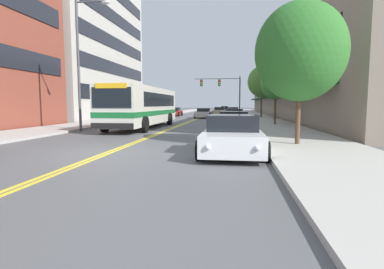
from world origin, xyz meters
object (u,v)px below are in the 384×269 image
car_red_parked_left_far (174,112)px  car_silver_moving_lead (203,113)px  street_lamp_left_near (83,55)px  street_tree_right_near (300,52)px  car_slate_blue_parked_left_mid (164,113)px  street_tree_right_far (262,82)px  car_charcoal_parked_right_mid (233,112)px  fire_hydrant (255,120)px  street_tree_right_mid (276,82)px  car_beige_moving_second (220,111)px  car_champagne_parked_right_end (234,122)px  car_black_moving_third (225,109)px  traffic_signal_mast (223,88)px  city_bus (144,105)px  car_dark_grey_parked_right_far (234,116)px  car_white_parked_right_foreground (233,136)px

car_red_parked_left_far → car_silver_moving_lead: (4.98, -6.12, -0.01)m
street_lamp_left_near → street_tree_right_near: bearing=-24.8°
car_slate_blue_parked_left_mid → street_tree_right_far: (12.14, 0.30, 3.84)m
car_slate_blue_parked_left_mid → street_lamp_left_near: street_lamp_left_near is taller
car_charcoal_parked_right_mid → street_tree_right_far: bearing=-69.9°
car_charcoal_parked_right_mid → fire_hydrant: 25.02m
car_slate_blue_parked_left_mid → street_tree_right_mid: (12.11, -12.59, 2.83)m
car_red_parked_left_far → fire_hydrant: size_ratio=5.23×
street_lamp_left_near → street_tree_right_near: street_lamp_left_near is taller
car_beige_moving_second → street_tree_right_near: street_tree_right_near is taller
car_slate_blue_parked_left_mid → street_tree_right_far: street_tree_right_far is taller
car_charcoal_parked_right_mid → car_champagne_parked_right_end: car_charcoal_parked_right_mid is taller
car_slate_blue_parked_left_mid → car_charcoal_parked_right_mid: car_slate_blue_parked_left_mid is taller
car_black_moving_third → street_tree_right_near: size_ratio=0.75×
car_red_parked_left_far → car_champagne_parked_right_end: bearing=-70.7°
car_red_parked_left_far → car_charcoal_parked_right_mid: (8.69, 3.15, 0.01)m
car_silver_moving_lead → traffic_signal_mast: traffic_signal_mast is taller
city_bus → street_lamp_left_near: size_ratio=1.43×
car_beige_moving_second → street_lamp_left_near: bearing=-104.0°
car_slate_blue_parked_left_mid → car_dark_grey_parked_right_far: car_slate_blue_parked_left_mid is taller
street_lamp_left_near → fire_hydrant: size_ratio=9.49×
car_champagne_parked_right_end → street_tree_right_far: (3.32, 18.90, 3.85)m
street_tree_right_near → street_tree_right_mid: bearing=86.6°
street_tree_right_far → car_slate_blue_parked_left_mid: bearing=-178.6°
car_dark_grey_parked_right_far → car_slate_blue_parked_left_mid: bearing=137.1°
car_slate_blue_parked_left_mid → traffic_signal_mast: 10.58m
car_beige_moving_second → car_silver_moving_lead: bearing=-100.3°
city_bus → street_lamp_left_near: bearing=-127.6°
car_champagne_parked_right_end → traffic_signal_mast: bearing=93.6°
car_red_parked_left_far → traffic_signal_mast: 8.07m
car_red_parked_left_far → car_black_moving_third: 24.91m
car_dark_grey_parked_right_far → city_bus: bearing=-131.1°
car_dark_grey_parked_right_far → street_lamp_left_near: bearing=-130.0°
car_beige_moving_second → car_champagne_parked_right_end: bearing=-85.5°
city_bus → street_tree_right_far: size_ratio=1.87×
car_slate_blue_parked_left_mid → street_tree_right_mid: 17.70m
car_champagne_parked_right_end → street_tree_right_far: size_ratio=0.75×
car_slate_blue_parked_left_mid → street_tree_right_far: 12.74m
traffic_signal_mast → street_tree_right_far: (4.90, -6.55, 0.29)m
car_silver_moving_lead → street_tree_right_far: (7.15, -0.12, 3.87)m
car_white_parked_right_foreground → fire_hydrant: 11.96m
car_slate_blue_parked_left_mid → fire_hydrant: car_slate_blue_parked_left_mid is taller
street_tree_right_far → street_lamp_left_near: bearing=-122.7°
car_white_parked_right_foreground → car_silver_moving_lead: bearing=97.9°
car_dark_grey_parked_right_far → street_lamp_left_near: size_ratio=0.53×
car_slate_blue_parked_left_mid → car_black_moving_third: size_ratio=1.07×
street_tree_right_mid → car_white_parked_right_foreground: bearing=-102.8°
car_dark_grey_parked_right_far → street_tree_right_mid: (3.23, -4.34, 2.85)m
car_dark_grey_parked_right_far → street_tree_right_mid: street_tree_right_mid is taller
car_slate_blue_parked_left_mid → car_beige_moving_second: bearing=54.9°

